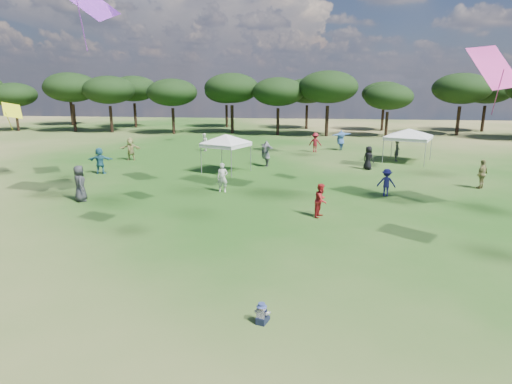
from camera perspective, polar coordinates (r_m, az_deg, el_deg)
tree_line at (r=54.88m, az=8.52°, el=13.43°), size 108.78×17.63×7.77m
tent_left at (r=29.94m, az=-4.04°, el=7.46°), size 4.97×4.97×2.97m
tent_right at (r=36.07m, az=19.73°, el=7.77°), size 6.15×6.15×2.94m
toddler at (r=11.54m, az=0.80°, el=-15.97°), size 0.43×0.47×0.58m
festival_crowd at (r=32.29m, az=1.15°, el=5.05°), size 26.00×22.62×1.93m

